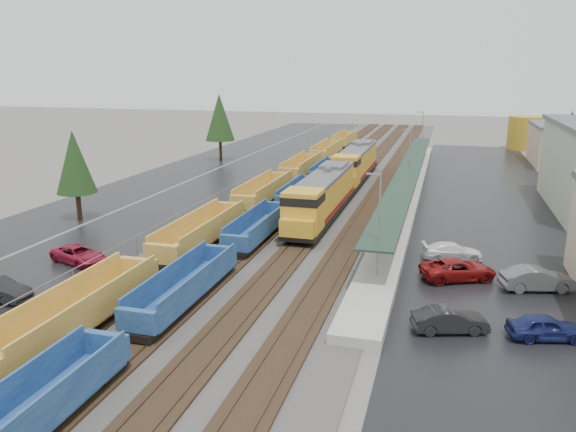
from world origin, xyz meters
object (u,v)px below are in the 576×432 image
at_px(well_string_yellow, 264,193).
at_px(parked_car_east_d, 545,327).
at_px(parked_car_east_b, 458,270).
at_px(well_string_blue, 228,253).
at_px(parked_car_east_c, 452,252).
at_px(parked_car_east_e, 537,279).
at_px(locomotive_trail, 355,164).
at_px(parked_car_west_c, 79,255).
at_px(locomotive_lead, 322,196).
at_px(storage_tank, 525,133).
at_px(parked_car_east_a, 450,320).

distance_m(well_string_yellow, parked_car_east_d, 37.67).
relative_size(well_string_yellow, parked_car_east_b, 21.79).
xyz_separation_m(well_string_blue, parked_car_east_c, (16.63, 6.38, -0.42)).
height_order(well_string_blue, parked_car_east_b, well_string_blue).
xyz_separation_m(well_string_blue, parked_car_east_e, (22.24, 1.30, -0.30)).
distance_m(locomotive_trail, parked_car_east_e, 39.38).
height_order(parked_car_west_c, parked_car_east_e, parked_car_east_e).
height_order(locomotive_lead, parked_car_east_d, locomotive_lead).
relative_size(well_string_yellow, parked_car_east_c, 24.96).
height_order(well_string_blue, parked_car_east_d, well_string_blue).
height_order(well_string_yellow, parked_car_east_e, well_string_yellow).
xyz_separation_m(storage_tank, parked_car_east_a, (-13.25, -84.11, -2.40)).
bearing_deg(locomotive_trail, parked_car_east_e, -62.38).
bearing_deg(parked_car_east_c, parked_car_east_b, 170.80).
relative_size(well_string_yellow, parked_car_east_e, 24.10).
distance_m(locomotive_trail, well_string_blue, 36.40).
bearing_deg(parked_car_east_d, parked_car_east_b, 14.84).
height_order(locomotive_trail, storage_tank, storage_tank).
xyz_separation_m(storage_tank, parked_car_east_e, (-7.51, -75.88, -2.31)).
height_order(locomotive_lead, parked_car_east_c, locomotive_lead).
bearing_deg(well_string_blue, parked_car_east_e, 3.33).
xyz_separation_m(well_string_blue, parked_car_west_c, (-11.61, -2.39, -0.43)).
xyz_separation_m(parked_car_east_a, parked_car_east_b, (0.54, 8.90, 0.04)).
relative_size(well_string_blue, parked_car_east_b, 15.98).
xyz_separation_m(storage_tank, parked_car_east_c, (-13.12, -70.79, -2.43)).
distance_m(locomotive_lead, well_string_blue, 15.74).
xyz_separation_m(locomotive_lead, well_string_yellow, (-8.00, 6.00, -1.33)).
height_order(parked_car_west_c, parked_car_east_d, parked_car_east_d).
relative_size(locomotive_lead, locomotive_trail, 1.00).
distance_m(storage_tank, parked_car_east_e, 76.28).
relative_size(parked_car_east_b, parked_car_east_d, 1.29).
relative_size(locomotive_lead, parked_car_west_c, 4.36).
distance_m(well_string_blue, parked_car_east_c, 17.82).
xyz_separation_m(locomotive_trail, storage_tank, (25.75, 41.02, 0.58)).
height_order(locomotive_lead, well_string_yellow, locomotive_lead).
distance_m(locomotive_trail, storage_tank, 48.43).
distance_m(well_string_blue, parked_car_east_d, 22.60).
xyz_separation_m(parked_car_east_a, parked_car_east_c, (0.13, 13.32, -0.03)).
bearing_deg(well_string_blue, locomotive_lead, 75.21).
relative_size(parked_car_east_d, parked_car_east_e, 0.85).
xyz_separation_m(locomotive_trail, parked_car_west_c, (-15.61, -38.55, -1.86)).
bearing_deg(locomotive_trail, locomotive_lead, -90.00).
height_order(locomotive_trail, parked_car_east_e, locomotive_trail).
xyz_separation_m(parked_car_west_c, parked_car_east_c, (28.24, 8.77, 0.01)).
relative_size(well_string_blue, parked_car_east_c, 18.30).
height_order(parked_car_east_c, parked_car_east_e, parked_car_east_e).
bearing_deg(storage_tank, parked_car_east_a, -98.95).
relative_size(parked_car_east_a, parked_car_east_e, 0.89).
height_order(storage_tank, parked_car_east_e, storage_tank).
height_order(parked_car_west_c, parked_car_east_a, parked_car_east_a).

